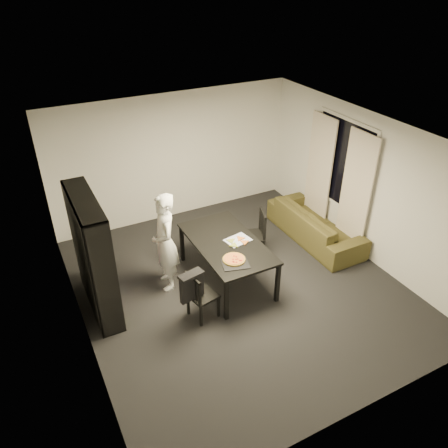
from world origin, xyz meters
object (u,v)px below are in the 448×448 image
bookshelf (93,256)px  chair_left (198,293)px  dining_table (227,246)px  sofa (315,224)px  baking_tray (235,264)px  chair_right (256,231)px  pepperoni_pizza (234,259)px  person (165,242)px

bookshelf → chair_left: bookshelf is taller
dining_table → sofa: size_ratio=0.84×
chair_left → baking_tray: (0.65, 0.05, 0.29)m
chair_left → chair_right: (1.61, 1.01, 0.05)m
pepperoni_pizza → sofa: 2.46m
chair_right → baking_tray: (-0.96, -0.96, 0.24)m
bookshelf → sofa: 4.24m
chair_left → chair_right: 1.90m
dining_table → sofa: bearing=9.4°
person → sofa: 3.11m
bookshelf → dining_table: bookshelf is taller
chair_left → person: size_ratio=0.49×
dining_table → chair_right: bearing=24.9°
bookshelf → sofa: bookshelf is taller
dining_table → baking_tray: (-0.16, -0.59, 0.07)m
chair_right → sofa: (1.33, -0.02, -0.21)m
chair_right → sofa: chair_right is taller
chair_left → baking_tray: bearing=-97.0°
person → sofa: bearing=98.2°
bookshelf → chair_right: size_ratio=2.07×
chair_right → person: 1.77m
person → sofa: (3.06, 0.02, -0.53)m
bookshelf → person: size_ratio=1.12×
bookshelf → person: bearing=-0.5°
baking_tray → bookshelf: bearing=154.1°
chair_right → baking_tray: bearing=-26.0°
chair_right → bookshelf: bearing=-70.4°
dining_table → chair_left: 1.06m
chair_right → dining_table: bearing=-46.1°
bookshelf → pepperoni_pizza: bearing=-23.5°
bookshelf → pepperoni_pizza: size_ratio=5.43×
person → sofa: person is taller
dining_table → pepperoni_pizza: bearing=-105.4°
chair_left → pepperoni_pizza: chair_left is taller
sofa → chair_right: bearing=89.1°
chair_right → baking_tray: chair_right is taller
chair_right → pepperoni_pizza: (-0.93, -0.87, 0.26)m
chair_left → chair_right: size_ratio=0.91×
person → pepperoni_pizza: 1.16m
bookshelf → chair_left: 1.66m
bookshelf → chair_left: bearing=-37.9°
person → dining_table: bearing=78.6°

